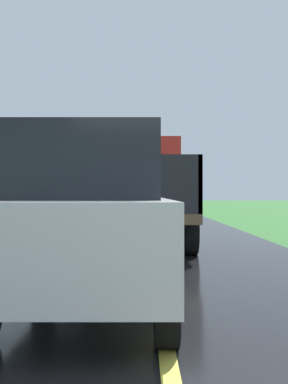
% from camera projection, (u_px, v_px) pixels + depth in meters
% --- Properties ---
extents(banana_truck_near, '(2.38, 5.82, 2.80)m').
position_uv_depth(banana_truck_near, '(140.00, 189.00, 12.72)').
color(banana_truck_near, '#2D2D30').
rests_on(banana_truck_near, road_surface).
extents(banana_truck_far, '(2.38, 5.81, 2.80)m').
position_uv_depth(banana_truck_far, '(146.00, 192.00, 27.57)').
color(banana_truck_far, '#2D2D30').
rests_on(banana_truck_far, road_surface).
extents(following_car, '(1.74, 4.10, 1.92)m').
position_uv_depth(following_car, '(89.00, 220.00, 5.26)').
color(following_car, '#B7BABF').
rests_on(following_car, road_surface).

